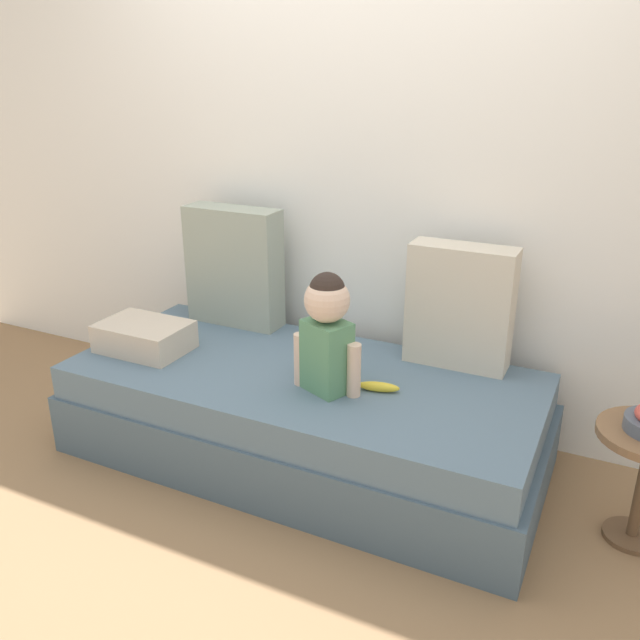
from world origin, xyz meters
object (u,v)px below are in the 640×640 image
object	(u,v)px
throw_pillow_left	(234,267)
toddler	(327,328)
banana	(379,387)
folded_blanket	(145,337)
throw_pillow_right	(460,307)
couch	(303,415)

from	to	relation	value
throw_pillow_left	toddler	distance (m)	0.88
banana	folded_blanket	distance (m)	1.13
throw_pillow_left	throw_pillow_right	world-z (taller)	throw_pillow_left
couch	banana	world-z (taller)	banana
couch	throw_pillow_right	world-z (taller)	throw_pillow_right
throw_pillow_left	throw_pillow_right	distance (m)	1.14
couch	throw_pillow_left	world-z (taller)	throw_pillow_left
throw_pillow_right	toddler	distance (m)	0.62
throw_pillow_right	banana	bearing A→B (deg)	-117.48
banana	folded_blanket	xyz separation A→B (m)	(-1.12, -0.08, 0.05)
toddler	folded_blanket	size ratio (longest dim) A/B	1.24
couch	throw_pillow_left	size ratio (longest dim) A/B	3.52
throw_pillow_left	banana	xyz separation A→B (m)	(0.93, -0.40, -0.27)
throw_pillow_left	toddler	world-z (taller)	throw_pillow_left
throw_pillow_left	folded_blanket	distance (m)	0.57
toddler	banana	xyz separation A→B (m)	(0.20, 0.08, -0.25)
throw_pillow_left	throw_pillow_right	size ratio (longest dim) A/B	1.10
throw_pillow_right	toddler	xyz separation A→B (m)	(-0.40, -0.48, 0.00)
throw_pillow_left	folded_blanket	bearing A→B (deg)	-111.12
banana	folded_blanket	world-z (taller)	folded_blanket
throw_pillow_left	folded_blanket	xyz separation A→B (m)	(-0.19, -0.48, -0.23)
couch	toddler	bearing A→B (deg)	-33.24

